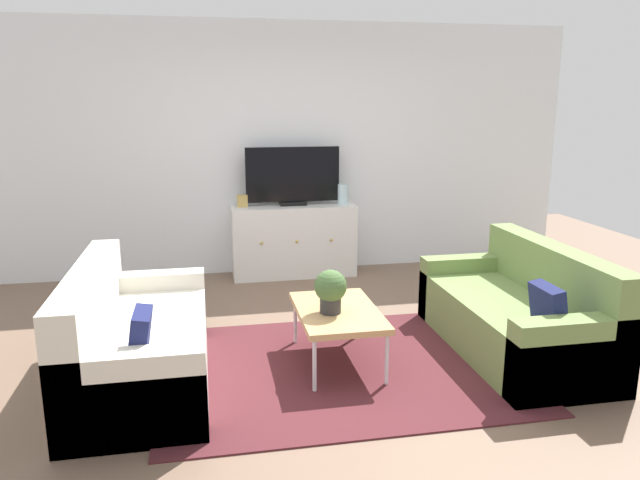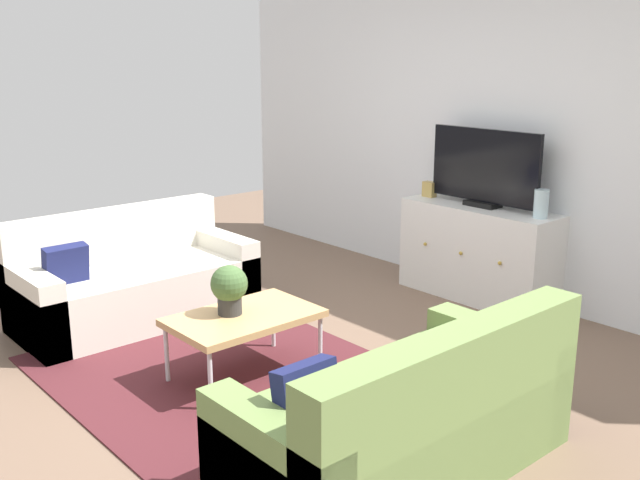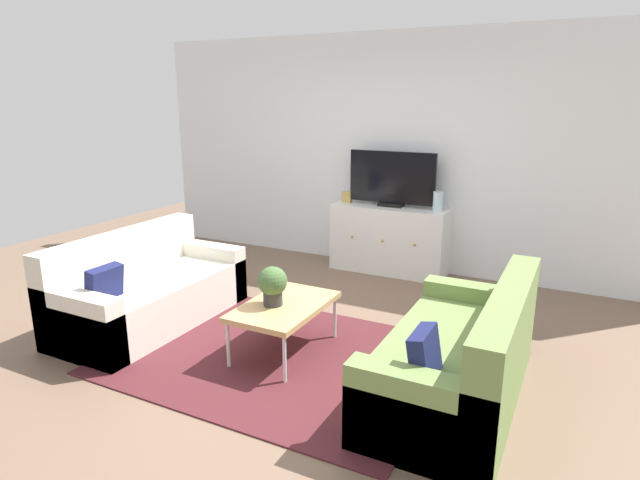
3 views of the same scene
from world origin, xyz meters
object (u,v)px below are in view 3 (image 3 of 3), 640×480
at_px(couch_right_side, 465,363).
at_px(coffee_table, 284,308).
at_px(mantel_clock, 347,197).
at_px(potted_plant, 273,284).
at_px(couch_left_side, 145,293).
at_px(flat_screen_tv, 392,179).
at_px(glass_vase, 438,201).
at_px(tv_console, 389,239).

xyz_separation_m(couch_right_side, coffee_table, (-1.43, 0.05, 0.11)).
bearing_deg(coffee_table, couch_right_side, -1.90).
bearing_deg(mantel_clock, couch_right_side, -50.73).
bearing_deg(potted_plant, couch_left_side, 179.55).
xyz_separation_m(couch_left_side, flat_screen_tv, (1.47, 2.39, 0.81)).
height_order(couch_left_side, flat_screen_tv, flat_screen_tv).
bearing_deg(couch_left_side, couch_right_side, 0.00).
bearing_deg(mantel_clock, potted_plant, -79.35).
bearing_deg(glass_vase, coffee_table, -103.88).
bearing_deg(couch_right_side, couch_left_side, 180.00).
bearing_deg(mantel_clock, couch_left_side, -111.30).
height_order(glass_vase, mantel_clock, glass_vase).
bearing_deg(mantel_clock, tv_console, -0.00).
relative_size(glass_vase, mantel_clock, 1.67).
height_order(potted_plant, mantel_clock, mantel_clock).
bearing_deg(couch_right_side, glass_vase, 109.76).
relative_size(couch_right_side, potted_plant, 5.58).
xyz_separation_m(couch_left_side, tv_console, (1.47, 2.37, 0.11)).
relative_size(coffee_table, glass_vase, 4.18).
xyz_separation_m(potted_plant, tv_console, (0.10, 2.39, -0.20)).
distance_m(couch_right_side, glass_vase, 2.60).
height_order(couch_left_side, coffee_table, couch_left_side).
relative_size(couch_left_side, potted_plant, 5.58).
relative_size(potted_plant, glass_vase, 1.43).
height_order(tv_console, flat_screen_tv, flat_screen_tv).
xyz_separation_m(potted_plant, mantel_clock, (-0.45, 2.39, 0.25)).
relative_size(tv_console, glass_vase, 6.12).
bearing_deg(flat_screen_tv, potted_plant, -92.29).
bearing_deg(tv_console, couch_left_side, -121.77).
relative_size(couch_right_side, flat_screen_tv, 1.73).
relative_size(coffee_table, mantel_clock, 6.97).
bearing_deg(couch_right_side, potted_plant, -179.59).
distance_m(potted_plant, flat_screen_tv, 2.46).
xyz_separation_m(couch_left_side, mantel_clock, (0.93, 2.37, 0.56)).
bearing_deg(couch_left_side, coffee_table, 1.88).
distance_m(glass_vase, mantel_clock, 1.09).
height_order(potted_plant, tv_console, tv_console).
relative_size(coffee_table, flat_screen_tv, 0.90).
bearing_deg(coffee_table, glass_vase, 76.12).
distance_m(coffee_table, flat_screen_tv, 2.45).
xyz_separation_m(flat_screen_tv, mantel_clock, (-0.54, -0.02, -0.25)).
xyz_separation_m(couch_left_side, glass_vase, (2.01, 2.37, 0.61)).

